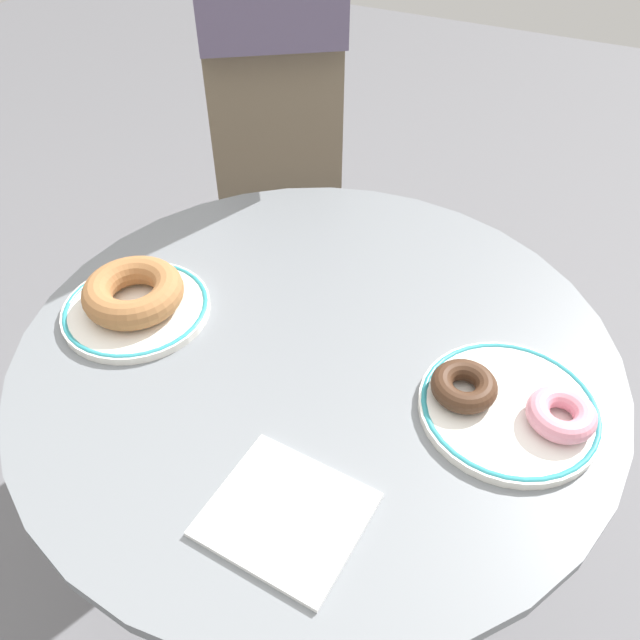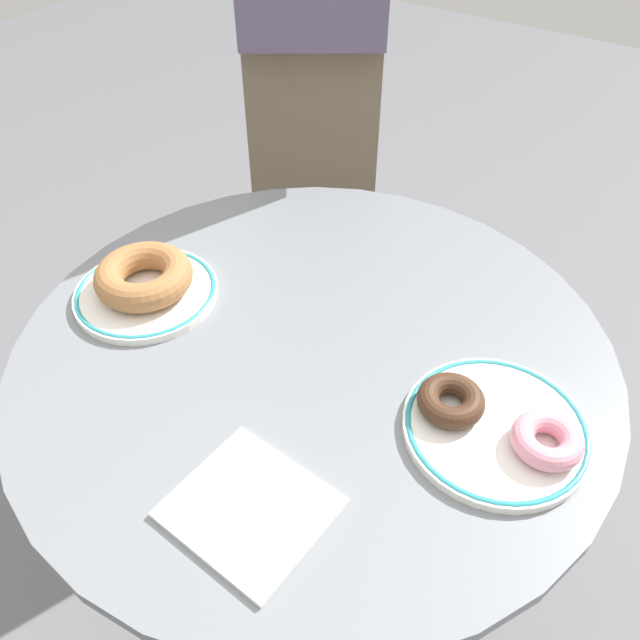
# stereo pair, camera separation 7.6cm
# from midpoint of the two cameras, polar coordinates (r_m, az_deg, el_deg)

# --- Properties ---
(ground_plane) EXTENTS (7.00, 7.00, 0.02)m
(ground_plane) POSITION_cam_midpoint_polar(r_m,az_deg,el_deg) (1.40, -1.90, -24.95)
(ground_plane) COLOR slate
(cafe_table) EXTENTS (0.71, 0.71, 0.75)m
(cafe_table) POSITION_cam_midpoint_polar(r_m,az_deg,el_deg) (0.92, -2.68, -12.07)
(cafe_table) COLOR slate
(cafe_table) RESTS_ON ground
(plate_left) EXTENTS (0.18, 0.18, 0.01)m
(plate_left) POSITION_cam_midpoint_polar(r_m,az_deg,el_deg) (0.83, -18.67, 0.85)
(plate_left) COLOR white
(plate_left) RESTS_ON cafe_table
(plate_right) EXTENTS (0.19, 0.19, 0.01)m
(plate_right) POSITION_cam_midpoint_polar(r_m,az_deg,el_deg) (0.69, 13.50, -8.06)
(plate_right) COLOR white
(plate_right) RESTS_ON cafe_table
(donut_cinnamon) EXTENTS (0.14, 0.14, 0.04)m
(donut_cinnamon) POSITION_cam_midpoint_polar(r_m,az_deg,el_deg) (0.82, -18.98, 2.27)
(donut_cinnamon) COLOR #A36B3D
(donut_cinnamon) RESTS_ON plate_left
(donut_pink_frosted) EXTENTS (0.08, 0.08, 0.02)m
(donut_pink_frosted) POSITION_cam_midpoint_polar(r_m,az_deg,el_deg) (0.68, 17.80, -8.36)
(donut_pink_frosted) COLOR pink
(donut_pink_frosted) RESTS_ON plate_right
(donut_chocolate) EXTENTS (0.08, 0.08, 0.02)m
(donut_chocolate) POSITION_cam_midpoint_polar(r_m,az_deg,el_deg) (0.68, 9.68, -6.01)
(donut_chocolate) COLOR #422819
(donut_chocolate) RESTS_ON plate_right
(paper_napkin) EXTENTS (0.15, 0.13, 0.01)m
(paper_napkin) POSITION_cam_midpoint_polar(r_m,az_deg,el_deg) (0.61, -6.75, -17.11)
(paper_napkin) COLOR white
(paper_napkin) RESTS_ON cafe_table
(person_figure) EXTENTS (0.41, 0.45, 1.73)m
(person_figure) POSITION_cam_midpoint_polar(r_m,az_deg,el_deg) (1.23, -6.67, 22.26)
(person_figure) COLOR brown
(person_figure) RESTS_ON ground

